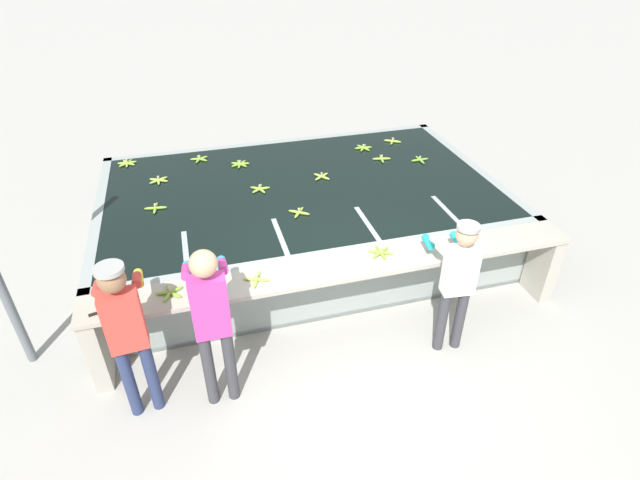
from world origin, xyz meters
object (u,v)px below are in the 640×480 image
object	(u,v)px
worker_0	(126,327)
knife_0	(458,246)
banana_bunch_floating_1	(420,160)
banana_bunch_ledge_1	(381,252)
banana_bunch_floating_11	(127,163)
worker_1	(211,314)
banana_bunch_floating_3	(363,148)
banana_bunch_ledge_2	(170,293)
worker_2	(457,276)
banana_bunch_floating_2	(392,141)
banana_bunch_floating_7	(260,189)
banana_bunch_floating_0	(240,164)
banana_bunch_floating_9	(156,208)
banana_bunch_floating_4	(159,180)
banana_bunch_ledge_0	(257,279)
banana_bunch_floating_6	(200,159)
knife_1	(102,311)
banana_bunch_floating_8	(299,212)
banana_bunch_floating_5	(322,176)
banana_bunch_floating_10	(382,159)

from	to	relation	value
worker_0	knife_0	size ratio (longest dim) A/B	5.66
banana_bunch_floating_1	banana_bunch_ledge_1	world-z (taller)	banana_bunch_ledge_1
banana_bunch_floating_1	banana_bunch_floating_11	distance (m)	4.32
worker_1	banana_bunch_floating_3	size ratio (longest dim) A/B	6.24
banana_bunch_ledge_2	banana_bunch_floating_11	bearing A→B (deg)	99.17
worker_2	banana_bunch_floating_2	size ratio (longest dim) A/B	6.12
banana_bunch_floating_11	banana_bunch_floating_7	bearing A→B (deg)	-37.35
banana_bunch_floating_0	banana_bunch_floating_9	size ratio (longest dim) A/B	0.99
banana_bunch_floating_0	banana_bunch_floating_3	bearing A→B (deg)	2.31
banana_bunch_floating_4	banana_bunch_ledge_0	bearing A→B (deg)	-70.12
banana_bunch_ledge_0	banana_bunch_ledge_1	xyz separation A→B (m)	(1.37, 0.10, -0.00)
banana_bunch_floating_6	knife_1	size ratio (longest dim) A/B	0.79
banana_bunch_ledge_1	knife_0	xyz separation A→B (m)	(0.87, -0.11, -0.01)
banana_bunch_ledge_1	knife_1	size ratio (longest dim) A/B	0.81
banana_bunch_floating_8	banana_bunch_floating_9	bearing A→B (deg)	160.83
banana_bunch_floating_6	worker_0	bearing A→B (deg)	-103.69
banana_bunch_floating_9	knife_1	world-z (taller)	banana_bunch_floating_9
worker_1	knife_0	xyz separation A→B (m)	(2.73, 0.55, -0.14)
banana_bunch_floating_0	banana_bunch_ledge_0	xyz separation A→B (m)	(-0.23, -2.79, 0.00)
banana_bunch_floating_6	banana_bunch_floating_8	bearing A→B (deg)	-61.51
banana_bunch_floating_7	banana_bunch_floating_1	bearing A→B (deg)	6.40
banana_bunch_floating_11	worker_0	bearing A→B (deg)	-87.58
worker_1	banana_bunch_ledge_1	bearing A→B (deg)	19.54
banana_bunch_floating_2	banana_bunch_floating_8	world-z (taller)	same
worker_1	banana_bunch_floating_4	size ratio (longest dim) A/B	6.28
banana_bunch_floating_2	banana_bunch_floating_9	size ratio (longest dim) A/B	0.91
banana_bunch_floating_1	banana_bunch_floating_7	size ratio (longest dim) A/B	1.01
banana_bunch_floating_0	knife_1	bearing A→B (deg)	-120.42
worker_0	banana_bunch_floating_2	xyz separation A→B (m)	(3.92, 3.48, -0.10)
worker_0	banana_bunch_floating_5	xyz separation A→B (m)	(2.47, 2.55, -0.10)
banana_bunch_floating_6	banana_bunch_ledge_1	world-z (taller)	banana_bunch_ledge_1
banana_bunch_floating_10	banana_bunch_floating_11	distance (m)	3.76
banana_bunch_floating_3	banana_bunch_floating_7	world-z (taller)	same
banana_bunch_floating_6	banana_bunch_ledge_2	xyz separation A→B (m)	(-0.51, -3.11, 0.00)
banana_bunch_floating_0	banana_bunch_ledge_0	distance (m)	2.79
banana_bunch_floating_2	knife_1	size ratio (longest dim) A/B	0.74
banana_bunch_floating_2	banana_bunch_ledge_0	xyz separation A→B (m)	(-2.71, -2.99, 0.00)
banana_bunch_floating_1	banana_bunch_floating_4	world-z (taller)	same
banana_bunch_floating_8	knife_1	world-z (taller)	banana_bunch_floating_8
banana_bunch_floating_7	banana_bunch_ledge_1	xyz separation A→B (m)	(1.00, -1.83, 0.00)
banana_bunch_floating_11	banana_bunch_ledge_0	world-z (taller)	banana_bunch_ledge_0
banana_bunch_floating_2	knife_0	world-z (taller)	banana_bunch_floating_2
worker_1	banana_bunch_floating_0	bearing A→B (deg)	77.95
worker_2	banana_bunch_floating_9	xyz separation A→B (m)	(-2.93, 2.28, -0.01)
banana_bunch_floating_1	banana_bunch_floating_4	size ratio (longest dim) A/B	1.00
worker_0	banana_bunch_floating_1	world-z (taller)	worker_0
banana_bunch_floating_5	banana_bunch_floating_7	bearing A→B (deg)	-171.59
banana_bunch_floating_7	knife_0	distance (m)	2.70
banana_bunch_floating_7	knife_1	size ratio (longest dim) A/B	0.80
banana_bunch_floating_0	banana_bunch_floating_8	bearing A→B (deg)	-72.68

